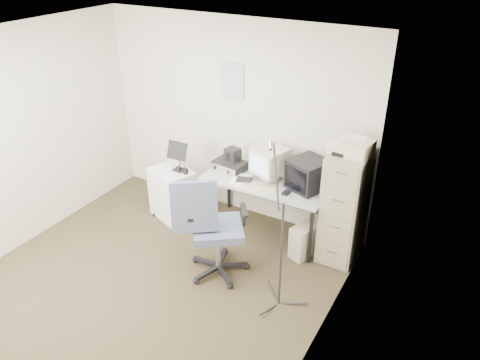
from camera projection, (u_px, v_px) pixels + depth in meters
The scene contains 23 objects.
floor at pixel (152, 283), 5.01m from camera, with size 3.60×3.60×0.01m, color #2F2917.
ceiling at pixel (125, 46), 3.82m from camera, with size 3.60×3.60×0.01m, color white.
wall_back at pixel (235, 120), 5.80m from camera, with size 3.60×0.02×2.50m, color beige.
wall_left at pixel (14, 143), 5.19m from camera, with size 0.02×3.60×2.50m, color beige.
wall_right at pixel (320, 234), 3.64m from camera, with size 0.02×3.60×2.50m, color beige.
wall_calendar at pixel (233, 81), 5.56m from camera, with size 0.30×0.02×0.44m, color white.
filing_cabinet at pixel (345, 206), 5.16m from camera, with size 0.40×0.60×1.30m, color #9D947F.
printer at pixel (351, 146), 4.78m from camera, with size 0.42×0.28×0.16m, color beige.
desk at pixel (266, 207), 5.68m from camera, with size 1.50×0.70×0.73m, color #AEAFA6.
crt_monitor at pixel (270, 164), 5.47m from camera, with size 0.34×0.36×0.38m, color beige.
crt_tv at pixel (308, 174), 5.27m from camera, with size 0.38×0.40×0.35m, color black.
desk_speaker at pixel (287, 176), 5.42m from camera, with size 0.08×0.08×0.16m, color beige.
keyboard at pixel (259, 186), 5.36m from camera, with size 0.40×0.14×0.02m, color beige.
mouse at pixel (286, 193), 5.22m from camera, with size 0.06×0.10×0.03m, color black.
radio_receiver at pixel (229, 166), 5.72m from camera, with size 0.39×0.28×0.11m, color black.
radio_speaker at pixel (233, 155), 5.68m from camera, with size 0.16×0.15×0.16m, color black.
papers at pixel (241, 180), 5.49m from camera, with size 0.22×0.30×0.02m, color white.
pc_tower at pixel (307, 239), 5.37m from camera, with size 0.19×0.42×0.39m, color beige.
office_chair at pixel (218, 227), 4.91m from camera, with size 0.67×0.67×1.16m, color #4B576A.
side_cart at pixel (173, 193), 6.04m from camera, with size 0.53×0.42×0.66m, color white.
music_stand at pixel (179, 156), 5.80m from camera, with size 0.27×0.15×0.40m, color black.
headphones at pixel (183, 170), 5.80m from camera, with size 0.14×0.14×0.03m, color black.
mic_stand at pixel (282, 241), 4.37m from camera, with size 0.02×0.02×1.54m, color black.
Camera 1 is at (2.73, -2.93, 3.35)m, focal length 35.00 mm.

